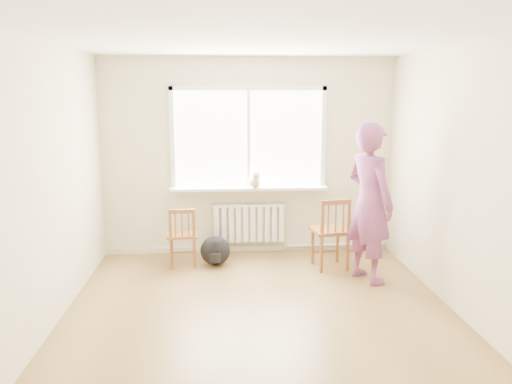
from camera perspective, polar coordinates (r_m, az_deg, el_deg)
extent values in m
plane|color=olive|center=(5.09, 0.64, -14.45)|extent=(4.50, 4.50, 0.00)
plane|color=white|center=(4.62, 0.71, 17.36)|extent=(4.50, 4.50, 0.00)
cube|color=beige|center=(6.89, -0.87, 4.02)|extent=(4.00, 0.01, 2.70)
cube|color=white|center=(6.85, -0.87, 6.08)|extent=(2.00, 0.02, 1.30)
cube|color=white|center=(6.80, -0.87, 11.78)|extent=(2.12, 0.05, 0.06)
cube|color=white|center=(6.85, -9.54, 5.93)|extent=(0.06, 0.05, 1.42)
cube|color=white|center=(6.96, 7.69, 6.07)|extent=(0.06, 0.05, 1.42)
cube|color=white|center=(6.83, -0.86, 6.07)|extent=(0.04, 0.05, 1.30)
cube|color=white|center=(6.85, -0.81, 0.42)|extent=(2.15, 0.22, 0.04)
cube|color=white|center=(7.02, -0.82, -3.54)|extent=(1.00, 0.02, 0.55)
cube|color=white|center=(6.97, -0.80, -3.65)|extent=(1.00, 0.10, 0.51)
cube|color=white|center=(6.91, -0.81, -1.56)|extent=(1.00, 0.12, 0.03)
cylinder|color=silver|center=(7.28, 9.12, -5.97)|extent=(1.40, 0.04, 0.04)
cube|color=beige|center=(7.16, -0.83, -6.46)|extent=(4.00, 0.03, 0.08)
cube|color=brown|center=(6.55, -8.40, -4.83)|extent=(0.41, 0.39, 0.04)
cylinder|color=brown|center=(6.75, -7.08, -6.15)|extent=(0.03, 0.03, 0.42)
cylinder|color=brown|center=(6.75, -9.61, -6.21)|extent=(0.03, 0.03, 0.42)
cylinder|color=brown|center=(6.46, -7.04, -6.92)|extent=(0.03, 0.03, 0.42)
cylinder|color=brown|center=(6.47, -9.68, -6.98)|extent=(0.03, 0.03, 0.42)
cylinder|color=brown|center=(6.41, -7.08, -5.35)|extent=(0.04, 0.04, 0.78)
cylinder|color=brown|center=(6.41, -9.73, -5.41)|extent=(0.04, 0.04, 0.78)
cube|color=brown|center=(6.32, -8.50, -2.21)|extent=(0.32, 0.05, 0.05)
cylinder|color=brown|center=(6.36, -7.71, -3.65)|extent=(0.02, 0.02, 0.31)
cylinder|color=brown|center=(6.36, -8.46, -3.67)|extent=(0.02, 0.02, 0.31)
cylinder|color=brown|center=(6.36, -9.21, -3.68)|extent=(0.02, 0.02, 0.31)
cube|color=brown|center=(6.46, 8.49, -4.35)|extent=(0.52, 0.50, 0.04)
cylinder|color=brown|center=(6.74, 9.31, -5.88)|extent=(0.04, 0.04, 0.49)
cylinder|color=brown|center=(6.63, 6.48, -6.11)|extent=(0.04, 0.04, 0.49)
cylinder|color=brown|center=(6.43, 10.44, -6.75)|extent=(0.04, 0.04, 0.49)
cylinder|color=brown|center=(6.31, 7.49, -7.01)|extent=(0.04, 0.04, 0.49)
cylinder|color=brown|center=(6.37, 10.51, -4.88)|extent=(0.04, 0.04, 0.93)
cylinder|color=brown|center=(6.25, 7.54, -5.11)|extent=(0.04, 0.04, 0.93)
cube|color=brown|center=(6.20, 9.16, -1.17)|extent=(0.38, 0.09, 0.06)
cylinder|color=brown|center=(6.28, 9.94, -2.88)|extent=(0.02, 0.02, 0.37)
cylinder|color=brown|center=(6.25, 9.10, -2.93)|extent=(0.02, 0.02, 0.37)
cylinder|color=brown|center=(6.21, 8.26, -2.98)|extent=(0.02, 0.02, 0.37)
imported|color=#BE433F|center=(5.99, 12.85, -1.26)|extent=(0.71, 0.82, 1.89)
ellipsoid|color=beige|center=(6.76, -0.14, 1.26)|extent=(0.19, 0.26, 0.18)
sphere|color=beige|center=(6.63, 0.03, 1.87)|extent=(0.10, 0.10, 0.10)
cone|color=beige|center=(6.62, -0.21, 2.30)|extent=(0.03, 0.03, 0.04)
cone|color=beige|center=(6.63, 0.27, 2.31)|extent=(0.03, 0.03, 0.04)
cylinder|color=beige|center=(6.90, -0.32, 0.98)|extent=(0.04, 0.17, 0.02)
cylinder|color=beige|center=(6.68, -0.24, 0.73)|extent=(0.02, 0.02, 0.09)
cylinder|color=beige|center=(6.69, 0.22, 0.74)|extent=(0.02, 0.02, 0.09)
ellipsoid|color=black|center=(6.57, -4.67, -6.70)|extent=(0.42, 0.34, 0.39)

